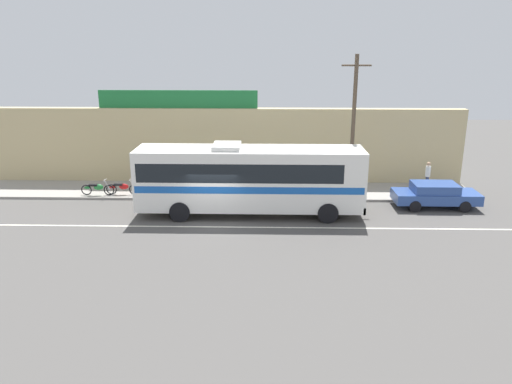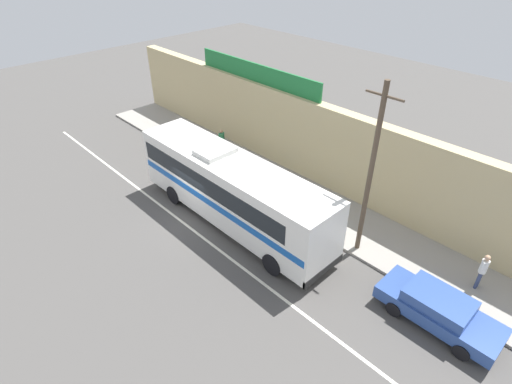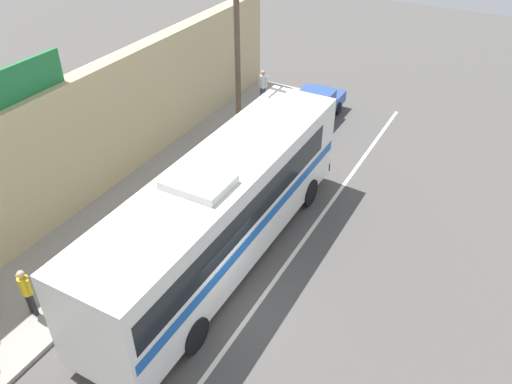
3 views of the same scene
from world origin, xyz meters
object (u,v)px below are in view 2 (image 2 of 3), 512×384
at_px(parked_car, 438,309).
at_px(pedestrian_far_right, 222,139).
at_px(intercity_bus, 231,187).
at_px(pedestrian_by_curb, 223,149).
at_px(pedestrian_far_left, 483,269).
at_px(utility_pole, 371,172).
at_px(motorcycle_blue, 190,145).
at_px(motorcycle_red, 176,139).

distance_m(parked_car, pedestrian_far_right, 16.42).
bearing_deg(intercity_bus, pedestrian_far_right, 144.11).
distance_m(parked_car, pedestrian_by_curb, 15.14).
relative_size(pedestrian_by_curb, pedestrian_far_left, 0.95).
bearing_deg(parked_car, pedestrian_far_right, 169.92).
height_order(utility_pole, pedestrian_far_left, utility_pole).
bearing_deg(pedestrian_far_left, pedestrian_by_curb, -177.00).
xyz_separation_m(intercity_bus, pedestrian_far_left, (10.65, 4.26, -0.90)).
bearing_deg(utility_pole, pedestrian_by_curb, 176.30).
height_order(parked_car, utility_pole, utility_pole).
distance_m(parked_car, utility_pole, 5.87).
bearing_deg(pedestrian_far_right, parked_car, -10.08).
height_order(intercity_bus, pedestrian_far_right, intercity_bus).
bearing_deg(motorcycle_blue, pedestrian_by_curb, 11.70).
xyz_separation_m(intercity_bus, motorcycle_blue, (-7.54, 2.88, -1.50)).
relative_size(pedestrian_far_left, pedestrian_far_right, 1.07).
xyz_separation_m(parked_car, pedestrian_far_right, (-16.17, 2.87, 0.35)).
relative_size(motorcycle_blue, motorcycle_red, 1.01).
distance_m(parked_car, motorcycle_red, 19.27).
distance_m(motorcycle_blue, motorcycle_red, 1.45).
relative_size(parked_car, pedestrian_far_right, 2.78).
relative_size(intercity_bus, pedestrian_far_right, 7.14).
bearing_deg(parked_car, pedestrian_far_left, 81.79).
bearing_deg(motorcycle_red, parked_car, -3.90).
xyz_separation_m(pedestrian_by_curb, pedestrian_far_left, (15.41, 0.81, 0.06)).
bearing_deg(motorcycle_blue, motorcycle_red, -173.86).
height_order(motorcycle_blue, pedestrian_by_curb, pedestrian_by_curb).
xyz_separation_m(motorcycle_red, pedestrian_far_left, (19.63, 1.54, 0.60)).
distance_m(intercity_bus, pedestrian_by_curb, 5.96).
relative_size(motorcycle_red, pedestrian_by_curb, 1.18).
bearing_deg(parked_car, utility_pole, 163.09).
bearing_deg(pedestrian_far_left, motorcycle_blue, -175.65).
bearing_deg(pedestrian_far_left, intercity_bus, -158.18).
height_order(parked_car, pedestrian_far_left, pedestrian_far_left).
relative_size(motorcycle_blue, pedestrian_far_right, 1.20).
xyz_separation_m(intercity_bus, motorcycle_red, (-8.98, 2.73, -1.50)).
bearing_deg(pedestrian_far_left, pedestrian_far_right, 179.92).
bearing_deg(intercity_bus, pedestrian_by_curb, 143.97).
relative_size(utility_pole, pedestrian_far_right, 4.88).
relative_size(intercity_bus, utility_pole, 1.46).
bearing_deg(motorcycle_blue, utility_pole, -0.45).
bearing_deg(pedestrian_far_right, motorcycle_red, -152.93).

